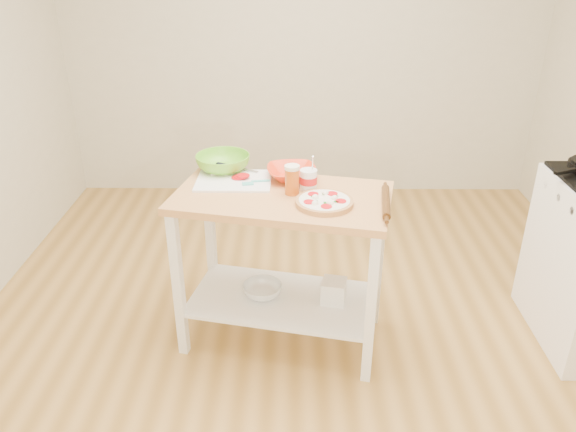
# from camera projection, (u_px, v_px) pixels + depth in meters

# --- Properties ---
(room_shell) EXTENTS (4.04, 4.54, 2.74)m
(room_shell) POSITION_uv_depth(u_px,v_px,m) (311.00, 114.00, 2.57)
(room_shell) COLOR #B48742
(room_shell) RESTS_ON ground
(prep_island) EXTENTS (1.20, 0.82, 0.90)m
(prep_island) POSITION_uv_depth(u_px,v_px,m) (282.00, 238.00, 2.98)
(prep_island) COLOR tan
(prep_island) RESTS_ON ground
(pizza) EXTENTS (0.29, 0.29, 0.05)m
(pizza) POSITION_uv_depth(u_px,v_px,m) (324.00, 202.00, 2.75)
(pizza) COLOR tan
(pizza) RESTS_ON prep_island
(cutting_board) EXTENTS (0.40, 0.30, 0.04)m
(cutting_board) POSITION_uv_depth(u_px,v_px,m) (234.00, 180.00, 3.02)
(cutting_board) COLOR white
(cutting_board) RESTS_ON prep_island
(spatula) EXTENTS (0.15, 0.07, 0.01)m
(spatula) POSITION_uv_depth(u_px,v_px,m) (255.00, 182.00, 2.97)
(spatula) COLOR #49BFB4
(spatula) RESTS_ON cutting_board
(knife) EXTENTS (0.25, 0.14, 0.01)m
(knife) POSITION_uv_depth(u_px,v_px,m) (231.00, 167.00, 3.17)
(knife) COLOR silver
(knife) RESTS_ON cutting_board
(orange_bowl) EXTENTS (0.30, 0.30, 0.07)m
(orange_bowl) POSITION_uv_depth(u_px,v_px,m) (292.00, 173.00, 3.05)
(orange_bowl) COLOR red
(orange_bowl) RESTS_ON prep_island
(green_bowl) EXTENTS (0.41, 0.41, 0.09)m
(green_bowl) POSITION_uv_depth(u_px,v_px,m) (223.00, 163.00, 3.14)
(green_bowl) COLOR #67BB28
(green_bowl) RESTS_ON prep_island
(beer_pint) EXTENTS (0.08, 0.08, 0.15)m
(beer_pint) POSITION_uv_depth(u_px,v_px,m) (292.00, 180.00, 2.84)
(beer_pint) COLOR #BB5112
(beer_pint) RESTS_ON prep_island
(yogurt_tub) EXTENTS (0.09, 0.09, 0.19)m
(yogurt_tub) POSITION_uv_depth(u_px,v_px,m) (308.00, 180.00, 2.90)
(yogurt_tub) COLOR white
(yogurt_tub) RESTS_ON prep_island
(rolling_pin) EXTENTS (0.08, 0.35, 0.04)m
(rolling_pin) POSITION_uv_depth(u_px,v_px,m) (386.00, 202.00, 2.74)
(rolling_pin) COLOR #4F2E12
(rolling_pin) RESTS_ON prep_island
(shelf_glass_bowl) EXTENTS (0.31, 0.31, 0.07)m
(shelf_glass_bowl) POSITION_uv_depth(u_px,v_px,m) (262.00, 290.00, 3.16)
(shelf_glass_bowl) COLOR silver
(shelf_glass_bowl) RESTS_ON prep_island
(shelf_bin) EXTENTS (0.15, 0.15, 0.13)m
(shelf_bin) POSITION_uv_depth(u_px,v_px,m) (334.00, 291.00, 3.10)
(shelf_bin) COLOR white
(shelf_bin) RESTS_ON prep_island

